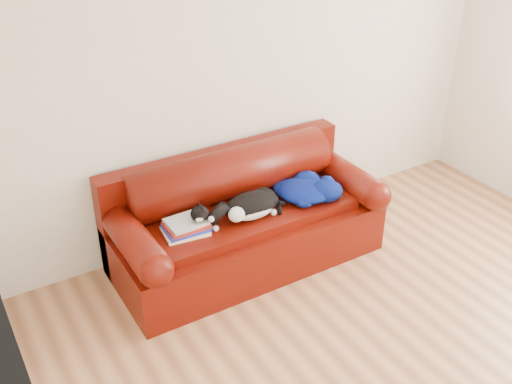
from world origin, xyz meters
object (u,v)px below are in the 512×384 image
cat (251,206)px  blanket (307,189)px  sofa_base (247,236)px  book_stack (186,226)px

cat → blanket: 0.53m
sofa_base → blanket: bearing=-11.9°
cat → blanket: cat is taller
sofa_base → blanket: blanket is taller
cat → blanket: size_ratio=1.19×
sofa_base → blanket: (0.50, -0.10, 0.33)m
sofa_base → book_stack: bearing=-172.4°
book_stack → blanket: blanket is taller
book_stack → blanket: size_ratio=0.61×
sofa_base → cat: bearing=-103.9°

